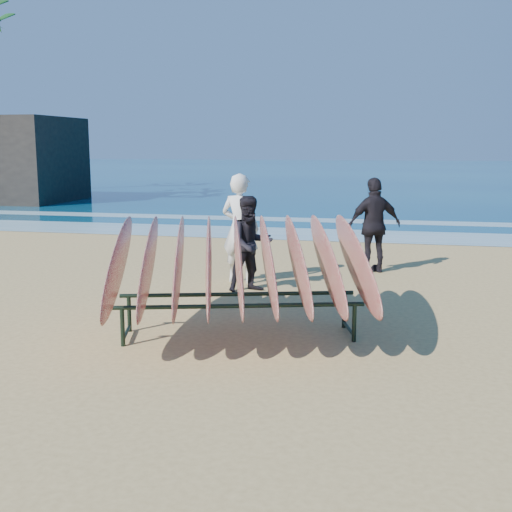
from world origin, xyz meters
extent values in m
plane|color=tan|center=(0.00, 0.00, 0.00)|extent=(120.00, 120.00, 0.00)
plane|color=navy|center=(0.00, 55.00, 0.01)|extent=(160.00, 160.00, 0.00)
plane|color=white|center=(0.00, 10.00, 0.01)|extent=(160.00, 160.00, 0.00)
plane|color=white|center=(0.00, 13.50, 0.01)|extent=(160.00, 160.00, 0.00)
cylinder|color=black|center=(-1.39, -0.74, 0.25)|extent=(0.06, 0.06, 0.50)
cylinder|color=black|center=(1.46, 0.08, 0.25)|extent=(0.06, 0.06, 0.50)
cylinder|color=black|center=(-1.57, -0.12, 0.25)|extent=(0.06, 0.06, 0.50)
cylinder|color=black|center=(1.28, 0.70, 0.25)|extent=(0.06, 0.06, 0.50)
cylinder|color=black|center=(0.04, -0.33, 0.50)|extent=(3.09, 0.94, 0.06)
cylinder|color=black|center=(-0.14, 0.29, 0.50)|extent=(3.09, 0.94, 0.06)
cylinder|color=black|center=(-1.48, -0.43, 0.08)|extent=(0.22, 0.64, 0.04)
cylinder|color=black|center=(1.37, 0.39, 0.08)|extent=(0.22, 0.64, 0.04)
ellipsoid|color=maroon|center=(-1.54, -0.45, 1.01)|extent=(0.92, 2.95, 1.36)
ellipsoid|color=maroon|center=(-1.17, -0.34, 1.01)|extent=(0.92, 2.95, 1.36)
ellipsoid|color=maroon|center=(-0.80, -0.24, 1.01)|extent=(0.92, 2.95, 1.36)
ellipsoid|color=maroon|center=(-0.43, -0.13, 1.01)|extent=(0.92, 2.95, 1.36)
ellipsoid|color=maroon|center=(-0.05, -0.02, 1.01)|extent=(0.92, 2.95, 1.36)
ellipsoid|color=maroon|center=(0.32, 0.09, 1.01)|extent=(0.92, 2.95, 1.36)
ellipsoid|color=maroon|center=(0.69, 0.19, 1.01)|extent=(0.92, 2.95, 1.36)
ellipsoid|color=maroon|center=(1.06, 0.30, 1.01)|extent=(0.92, 2.95, 1.36)
ellipsoid|color=maroon|center=(1.43, 0.41, 1.01)|extent=(0.92, 2.95, 1.36)
imported|color=white|center=(-0.85, 3.32, 1.00)|extent=(0.83, 0.64, 2.01)
imported|color=black|center=(-0.49, 2.62, 0.83)|extent=(1.02, 0.99, 1.66)
imported|color=black|center=(1.52, 4.81, 0.94)|extent=(1.20, 0.91, 1.89)
camera|label=1|loc=(1.93, -8.01, 2.51)|focal=45.00mm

